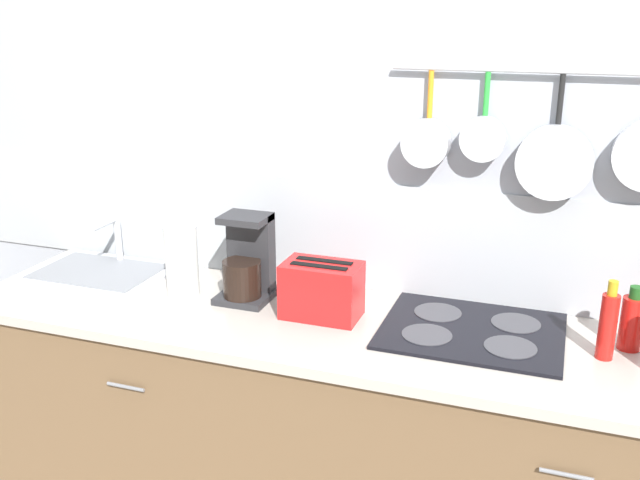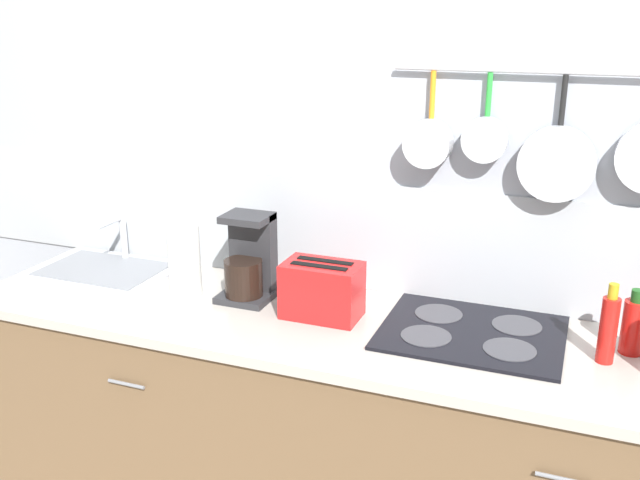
{
  "view_description": "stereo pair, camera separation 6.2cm",
  "coord_description": "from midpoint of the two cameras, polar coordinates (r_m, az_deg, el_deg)",
  "views": [
    {
      "loc": [
        0.61,
        -2.07,
        1.89
      ],
      "look_at": [
        -0.12,
        0.0,
        1.18
      ],
      "focal_mm": 40.0,
      "sensor_mm": 36.0,
      "label": 1
    },
    {
      "loc": [
        0.67,
        -2.05,
        1.89
      ],
      "look_at": [
        -0.12,
        0.0,
        1.18
      ],
      "focal_mm": 40.0,
      "sensor_mm": 36.0,
      "label": 2
    }
  ],
  "objects": [
    {
      "name": "cooktop",
      "position": [
        2.38,
        11.33,
        -7.12
      ],
      "size": [
        0.58,
        0.46,
        0.01
      ],
      "color": "black",
      "rests_on": "countertop"
    },
    {
      "name": "coffee_maker",
      "position": [
        2.57,
        -6.55,
        -1.96
      ],
      "size": [
        0.18,
        0.18,
        0.31
      ],
      "color": "#262628",
      "rests_on": "countertop"
    },
    {
      "name": "wall_back",
      "position": [
        2.59,
        4.72,
        4.06
      ],
      "size": [
        7.2,
        0.16,
        2.6
      ],
      "color": "#999EA8",
      "rests_on": "ground_plane"
    },
    {
      "name": "sink_basin",
      "position": [
        2.96,
        -17.83,
        -2.37
      ],
      "size": [
        0.55,
        0.39,
        0.2
      ],
      "color": "#B7BABF",
      "rests_on": "countertop"
    },
    {
      "name": "bottle_sesame_oil",
      "position": [
        2.38,
        23.0,
        -6.04
      ],
      "size": [
        0.07,
        0.07,
        0.21
      ],
      "color": "red",
      "rests_on": "countertop"
    },
    {
      "name": "cabinet_base",
      "position": [
        2.61,
        1.96,
        -16.13
      ],
      "size": [
        2.77,
        0.63,
        0.85
      ],
      "color": "brown",
      "rests_on": "ground_plane"
    },
    {
      "name": "countertop",
      "position": [
        2.39,
        2.08,
        -7.28
      ],
      "size": [
        2.81,
        0.66,
        0.03
      ],
      "color": "#A59E93",
      "rests_on": "cabinet_base"
    },
    {
      "name": "bottle_olive_oil",
      "position": [
        2.28,
        21.32,
        -6.33
      ],
      "size": [
        0.05,
        0.05,
        0.25
      ],
      "color": "red",
      "rests_on": "countertop"
    },
    {
      "name": "paper_towel_roll",
      "position": [
        2.64,
        -11.67,
        -1.63
      ],
      "size": [
        0.12,
        0.12,
        0.26
      ],
      "color": "white",
      "rests_on": "countertop"
    },
    {
      "name": "toaster",
      "position": [
        2.42,
        -0.6,
        -4.03
      ],
      "size": [
        0.28,
        0.16,
        0.19
      ],
      "color": "red",
      "rests_on": "countertop"
    }
  ]
}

